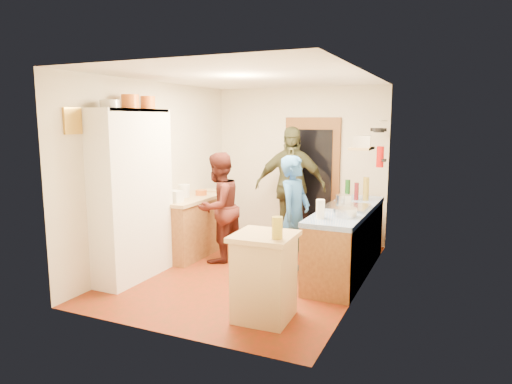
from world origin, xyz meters
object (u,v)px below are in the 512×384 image
Objects in this scene: right_counter_base at (346,243)px; person_back at (291,187)px; hutch_body at (133,195)px; person_hob at (296,216)px; person_left at (222,207)px; island_base at (264,279)px.

right_counter_base is 1.62m from person_back.
hutch_body reaches higher than person_hob.
person_hob is 1.00× the size of person_left.
island_base is 1.49m from person_hob.
person_back is at bearing 162.24° from person_left.
right_counter_base is 1.12× the size of person_back.
person_hob is (1.89, 0.96, -0.30)m from hutch_body.
right_counter_base is 2.56× the size of island_base.
person_back is at bearing 139.34° from right_counter_base.
person_hob is at bearing -151.04° from right_counter_base.
hutch_body reaches higher than island_base.
person_left is at bearing 130.38° from island_base.
right_counter_base is (2.50, 1.30, -0.68)m from hutch_body.
person_back is at bearing 28.37° from person_hob.
person_hob and person_left have the same top height.
island_base reaches higher than right_counter_base.
right_counter_base is at bearing 27.47° from hutch_body.
hutch_body is 2.66m from person_back.
island_base is at bearing -104.13° from right_counter_base.
person_back is (0.65, 1.17, 0.18)m from person_left.
hutch_body is 2.56× the size of island_base.
hutch_body is 2.90m from right_counter_base.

